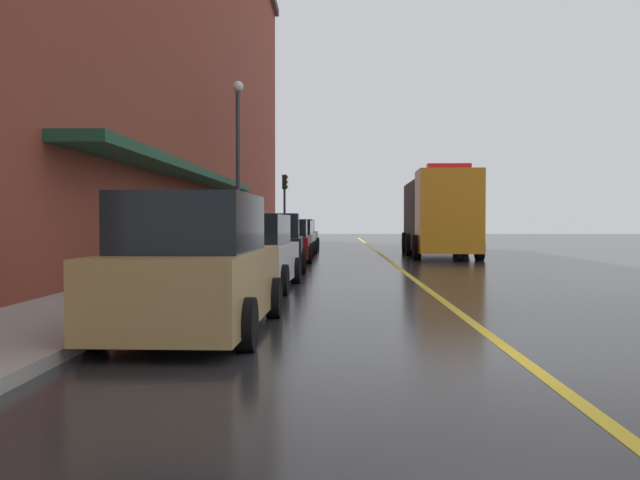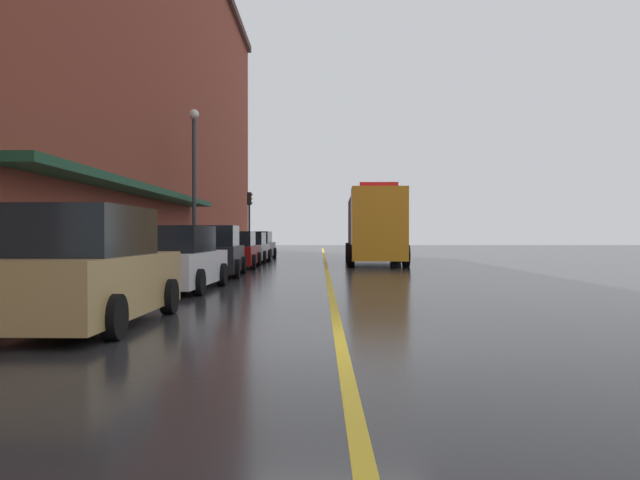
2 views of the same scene
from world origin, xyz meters
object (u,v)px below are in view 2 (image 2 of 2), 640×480
parked_car_0 (88,270)px  street_lamp_left (195,169)px  parking_meter_1 (30,257)px  traffic_light_near (250,211)px  parking_meter_0 (166,247)px  parked_car_1 (178,260)px  parked_car_3 (236,251)px  parking_meter_2 (117,250)px  parked_car_2 (214,253)px  utility_truck (375,228)px  parking_meter_3 (124,250)px  parked_car_5 (257,246)px  parked_car_4 (249,248)px

parked_car_0 → street_lamp_left: (-1.97, 19.14, 3.52)m
parking_meter_1 → traffic_light_near: bearing=89.9°
parking_meter_0 → parking_meter_1: 10.08m
parked_car_1 → parked_car_3: parked_car_1 is taller
parking_meter_2 → parked_car_3: bearing=83.5°
parked_car_0 → traffic_light_near: 36.27m
parked_car_2 → utility_truck: size_ratio=0.48×
parked_car_2 → parked_car_3: size_ratio=0.89×
parked_car_1 → parking_meter_1: bearing=168.2°
parking_meter_0 → traffic_light_near: size_ratio=0.31×
parked_car_2 → parked_car_3: (0.04, 5.67, -0.07)m
street_lamp_left → parking_meter_3: bearing=-87.3°
parked_car_1 → parked_car_2: bearing=2.4°
parked_car_0 → parking_meter_3: parked_car_0 is taller
parked_car_1 → parking_meter_2: 1.54m
parked_car_5 → parking_meter_0: parked_car_5 is taller
parked_car_5 → parking_meter_0: (-1.32, -17.52, 0.29)m
parked_car_5 → traffic_light_near: 8.05m
parked_car_5 → parking_meter_3: parked_car_5 is taller
utility_truck → traffic_light_near: size_ratio=2.13×
parking_meter_0 → parking_meter_1: (0.00, -10.08, 0.00)m
utility_truck → parking_meter_1: (-7.77, -21.10, -0.74)m
parked_car_0 → parked_car_4: bearing=1.4°
parking_meter_2 → parking_meter_3: 0.51m
utility_truck → traffic_light_near: (-7.71, 14.08, 1.36)m
parked_car_0 → parked_car_5: (-0.05, 28.59, -0.11)m
parked_car_1 → parking_meter_1: size_ratio=3.67×
parked_car_0 → parked_car_1: parked_car_0 is taller
utility_truck → parking_meter_1: 22.49m
parked_car_4 → parked_car_5: bearing=1.3°
parked_car_4 → parking_meter_0: bearing=174.8°
parking_meter_1 → parking_meter_2: bearing=90.0°
parked_car_5 → street_lamp_left: street_lamp_left is taller
parked_car_4 → parking_meter_2: bearing=176.6°
parked_car_1 → parked_car_5: size_ratio=1.14×
parked_car_1 → parking_meter_3: bearing=96.5°
parked_car_1 → traffic_light_near: bearing=4.6°
parked_car_0 → parked_car_2: (-0.02, 12.46, -0.06)m
parked_car_1 → parked_car_3: (0.01, 11.58, -0.04)m
parked_car_0 → parking_meter_0: parked_car_0 is taller
parked_car_1 → parking_meter_0: 4.73m
utility_truck → parked_car_4: bearing=-101.6°
parked_car_3 → traffic_light_near: size_ratio=1.14×
parked_car_2 → parked_car_4: 11.10m
parked_car_2 → parking_meter_1: 11.55m
parked_car_5 → parked_car_3: bearing=-177.4°
parked_car_1 → parked_car_4: size_ratio=1.16×
utility_truck → parking_meter_2: (-7.77, -16.15, -0.74)m
parked_car_4 → parking_meter_1: size_ratio=3.17×
parking_meter_2 → street_lamp_left: (-0.60, 13.20, 3.34)m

